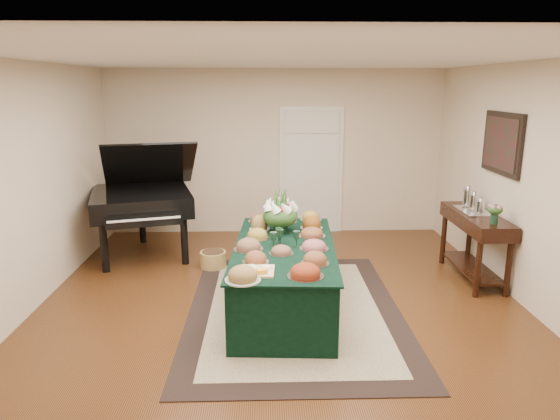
{
  "coord_description": "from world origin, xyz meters",
  "views": [
    {
      "loc": [
        -0.17,
        -5.23,
        2.44
      ],
      "look_at": [
        0.0,
        0.3,
        1.05
      ],
      "focal_mm": 32.0,
      "sensor_mm": 36.0,
      "label": 1
    }
  ],
  "objects_px": {
    "floral_centerpiece": "(280,211)",
    "grand_piano": "(142,200)",
    "buffet_table": "(284,276)",
    "mahogany_sideboard": "(475,228)"
  },
  "relations": [
    {
      "from": "floral_centerpiece",
      "to": "grand_piano",
      "type": "bearing_deg",
      "value": 145.69
    },
    {
      "from": "buffet_table",
      "to": "grand_piano",
      "type": "xyz_separation_m",
      "value": [
        -1.98,
        1.85,
        0.47
      ]
    },
    {
      "from": "grand_piano",
      "to": "floral_centerpiece",
      "type": "bearing_deg",
      "value": -34.31
    },
    {
      "from": "buffet_table",
      "to": "floral_centerpiece",
      "type": "height_order",
      "value": "floral_centerpiece"
    },
    {
      "from": "buffet_table",
      "to": "grand_piano",
      "type": "distance_m",
      "value": 2.75
    },
    {
      "from": "floral_centerpiece",
      "to": "mahogany_sideboard",
      "type": "relative_size",
      "value": 0.32
    },
    {
      "from": "buffet_table",
      "to": "grand_piano",
      "type": "height_order",
      "value": "grand_piano"
    },
    {
      "from": "grand_piano",
      "to": "buffet_table",
      "type": "bearing_deg",
      "value": -43.0
    },
    {
      "from": "floral_centerpiece",
      "to": "buffet_table",
      "type": "bearing_deg",
      "value": -86.91
    },
    {
      "from": "floral_centerpiece",
      "to": "grand_piano",
      "type": "distance_m",
      "value": 2.37
    }
  ]
}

